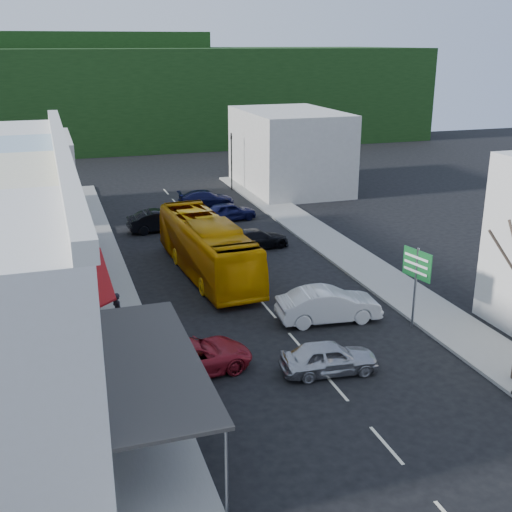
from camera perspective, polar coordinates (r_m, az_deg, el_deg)
The scene contains 17 objects.
ground at distance 28.89m, azimuth 3.73°, elevation -7.75°, with size 120.00×120.00×0.00m, color black.
sidewalk_left at distance 36.36m, azimuth -13.32°, elevation -2.44°, with size 3.00×52.00×0.15m, color gray.
sidewalk_right at distance 40.20m, azimuth 8.42°, elevation -0.10°, with size 3.00×52.00×0.15m, color gray.
distant_block_left at distance 51.97m, azimuth -20.31°, elevation 6.53°, with size 8.00×10.00×6.00m, color #B7B2A8.
distant_block_right at distance 58.60m, azimuth 2.98°, elevation 9.39°, with size 8.00×12.00×7.00m, color #B7B2A8.
hillside at distance 89.68m, azimuth -13.11°, elevation 14.19°, with size 80.00×26.00×14.00m.
bus at distance 36.74m, azimuth -4.34°, elevation 0.68°, with size 2.50×11.60×3.10m, color #D98E01.
car_silver at distance 26.32m, azimuth 6.52°, elevation -8.91°, with size 1.80×4.40×1.40m, color #B0B0B5.
car_white at distance 30.97m, azimuth 6.46°, elevation -4.54°, with size 1.80×4.40×1.40m, color silver.
car_red at distance 26.31m, azimuth -5.62°, elevation -8.88°, with size 1.90×4.60×1.40m, color maroon.
car_black_near at distance 41.51m, azimuth -0.00°, elevation 1.61°, with size 1.84×4.50×1.40m, color black.
car_navy_mid at distance 48.15m, azimuth -2.42°, elevation 3.98°, with size 1.80×4.40×1.40m, color black.
car_black_far at distance 45.93m, azimuth -8.49°, elevation 3.08°, with size 1.80×4.40×1.40m, color black.
car_navy_far at distance 52.47m, azimuth -4.46°, elevation 5.16°, with size 1.84×4.50×1.40m, color black.
pedestrian_left at distance 29.98m, azimuth -12.17°, elevation -5.04°, with size 0.60×0.40×1.70m, color black.
direction_sign at distance 30.60m, azimuth 13.96°, elevation -2.78°, with size 0.59×1.75×3.88m, color #145E27, non-canonical shape.
traffic_signal at distance 57.90m, azimuth -2.19°, elevation 8.36°, with size 0.80×1.14×5.14m, color black, non-canonical shape.
Camera 1 is at (-9.80, -24.00, 12.76)m, focal length 45.00 mm.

